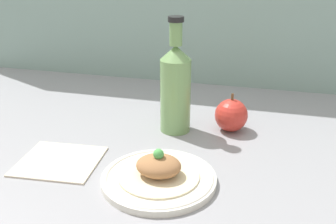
% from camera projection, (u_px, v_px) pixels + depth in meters
% --- Properties ---
extents(ground_plane, '(1.80, 1.10, 0.04)m').
position_uv_depth(ground_plane, '(157.00, 164.00, 0.87)').
color(ground_plane, gray).
extents(plate, '(0.22, 0.22, 0.02)m').
position_uv_depth(plate, '(159.00, 178.00, 0.76)').
color(plate, silver).
rests_on(plate, ground_plane).
extents(plated_food, '(0.16, 0.16, 0.06)m').
position_uv_depth(plated_food, '(159.00, 168.00, 0.76)').
color(plated_food, beige).
rests_on(plated_food, plate).
extents(cider_bottle, '(0.07, 0.07, 0.28)m').
position_uv_depth(cider_bottle, '(175.00, 87.00, 0.95)').
color(cider_bottle, '#729E5B').
rests_on(cider_bottle, ground_plane).
extents(apple, '(0.08, 0.08, 0.10)m').
position_uv_depth(apple, '(231.00, 115.00, 0.97)').
color(apple, red).
rests_on(apple, ground_plane).
extents(napkin, '(0.18, 0.17, 0.01)m').
position_uv_depth(napkin, '(60.00, 160.00, 0.84)').
color(napkin, beige).
rests_on(napkin, ground_plane).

